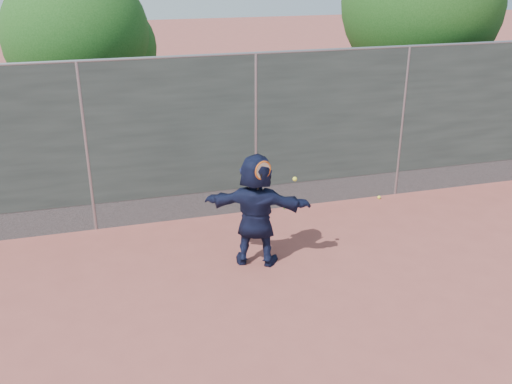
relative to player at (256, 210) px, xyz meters
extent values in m
plane|color=#9E4C42|center=(0.54, -1.57, -0.91)|extent=(80.00, 80.00, 0.00)
imported|color=#141937|center=(0.00, 0.00, 0.00)|extent=(1.77, 1.17, 1.82)
sphere|color=yellow|center=(3.11, 1.78, -0.88)|extent=(0.07, 0.07, 0.07)
cube|color=#38423D|center=(0.54, 1.93, 0.84)|extent=(20.00, 0.04, 2.50)
cube|color=slate|center=(0.54, 1.93, -0.66)|extent=(20.00, 0.03, 0.50)
cylinder|color=gray|center=(0.54, 1.93, 2.09)|extent=(20.00, 0.05, 0.05)
cylinder|color=gray|center=(-2.46, 1.93, 0.59)|extent=(0.06, 0.06, 3.00)
cylinder|color=gray|center=(0.54, 1.93, 0.59)|extent=(0.06, 0.06, 3.00)
cylinder|color=gray|center=(3.54, 1.93, 0.59)|extent=(0.06, 0.06, 3.00)
torus|color=#C95212|center=(0.05, -0.20, 0.72)|extent=(0.28, 0.13, 0.29)
cylinder|color=beige|center=(0.05, -0.20, 0.72)|extent=(0.24, 0.10, 0.25)
cylinder|color=black|center=(0.00, -0.18, 0.52)|extent=(0.07, 0.13, 0.33)
sphere|color=yellow|center=(0.55, -0.21, 0.54)|extent=(0.07, 0.07, 0.07)
cylinder|color=#382314|center=(5.04, 4.13, 0.39)|extent=(0.28, 0.28, 2.60)
sphere|color=#23561C|center=(5.04, 4.13, 2.68)|extent=(3.60, 3.60, 3.60)
sphere|color=#23561C|center=(5.76, 4.33, 2.32)|extent=(2.52, 2.52, 2.52)
cylinder|color=#382314|center=(-2.46, 4.93, 0.19)|extent=(0.28, 0.28, 2.20)
sphere|color=#23561C|center=(-2.46, 4.93, 2.11)|extent=(3.00, 3.00, 3.00)
sphere|color=#23561C|center=(-1.86, 5.13, 1.81)|extent=(2.10, 2.10, 2.10)
cone|color=#387226|center=(0.79, 1.81, -0.78)|extent=(0.03, 0.03, 0.26)
cone|color=#387226|center=(1.09, 1.83, -0.76)|extent=(0.03, 0.03, 0.30)
cone|color=#387226|center=(0.44, 1.79, -0.80)|extent=(0.03, 0.03, 0.22)
camera|label=1|loc=(-2.21, -7.75, 3.65)|focal=40.00mm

